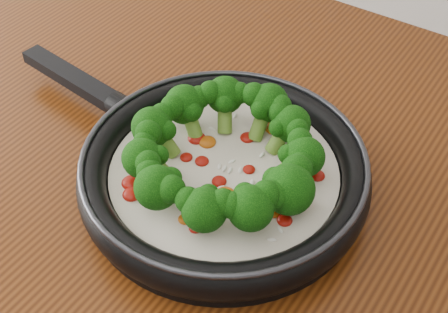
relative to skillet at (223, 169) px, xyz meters
The scene contains 1 object.
skillet is the anchor object (origin of this frame).
Camera 1 is at (0.14, 0.71, 1.39)m, focal length 50.88 mm.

